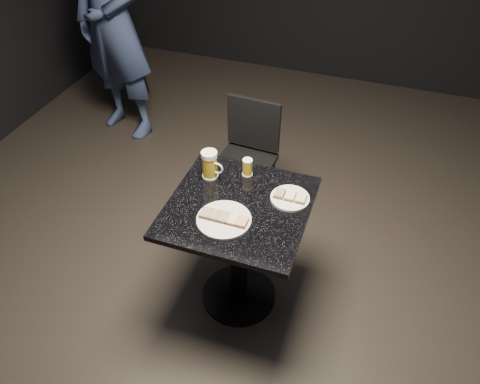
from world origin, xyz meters
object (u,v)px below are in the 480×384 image
Objects in this scene: plate_large at (224,220)px; chair at (247,154)px; patron at (113,22)px; beer_tumbler at (247,167)px; plate_small at (290,198)px; beer_mug at (210,165)px; table at (239,238)px.

plate_large is 0.93m from chair.
beer_tumbler is (1.50, -1.18, -0.16)m from patron.
patron is at bearing 152.73° from chair.
patron reaches higher than plate_large.
plate_small is at bearing -54.97° from chair.
chair reaches higher than beer_tumbler.
plate_large is 1.34× the size of plate_small.
beer_mug is at bearing 122.56° from plate_large.
table is at bearing 77.00° from plate_large.
table is 0.42m from beer_mug.
patron is 2.15m from table.
chair reaches higher than plate_small.
beer_mug reaches higher than table.
beer_mug is 0.19× the size of chair.
patron is 1.92m from beer_tumbler.
patron reaches higher than chair.
chair is at bearing 101.15° from plate_large.
plate_large is 0.35× the size of table.
chair reaches higher than plate_large.
patron is at bearing 143.53° from plate_small.
plate_large is at bearing -57.44° from beer_mug.
plate_small is (0.26, 0.26, 0.00)m from plate_large.
patron is 1.57m from chair.
beer_mug is (-0.19, 0.29, 0.07)m from plate_large.
patron reaches higher than beer_tumbler.
beer_mug is (1.32, -1.27, -0.13)m from patron.
table is at bearing -81.45° from beer_tumbler.
patron is 1.83m from beer_mug.
plate_large is 2.71× the size of beer_tumbler.
chair is at bearing 105.19° from table.
patron reaches higher than plate_small.
chair is at bearing 88.41° from beer_mug.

